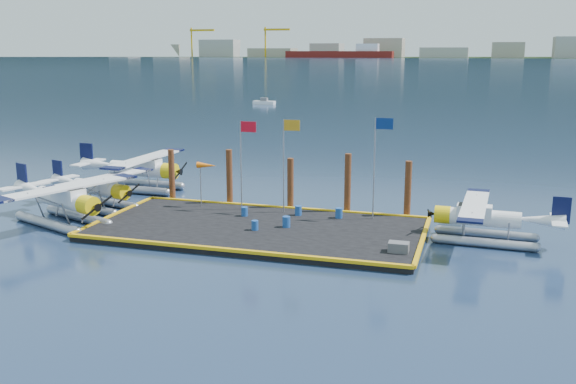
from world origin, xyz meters
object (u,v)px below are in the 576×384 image
(flagpole_red, at_px, (244,151))
(seaplane_c, at_px, (142,171))
(seaplane_a, at_px, (65,202))
(drum_2, at_px, (286,222))
(drum_0, at_px, (244,211))
(drum_4, at_px, (339,213))
(flagpole_yellow, at_px, (287,152))
(piling_2, at_px, (290,185))
(piling_0, at_px, (172,177))
(piling_1, at_px, (229,179))
(piling_4, at_px, (408,191))
(piling_3, at_px, (348,185))
(windsock, at_px, (207,166))
(crate, at_px, (399,247))
(drum_3, at_px, (255,225))
(seaplane_d, at_px, (480,220))
(seaplane_b, at_px, (99,190))
(drum_5, at_px, (298,211))
(flagpole_blue, at_px, (378,153))

(flagpole_red, bearing_deg, seaplane_c, 154.96)
(seaplane_a, bearing_deg, flagpole_red, 141.42)
(drum_2, bearing_deg, drum_0, 151.98)
(seaplane_c, relative_size, drum_4, 15.40)
(drum_4, xyz_separation_m, flagpole_yellow, (-3.67, 0.43, 3.78))
(drum_4, relative_size, piling_2, 0.17)
(seaplane_a, bearing_deg, piling_2, 141.39)
(piling_0, height_order, piling_1, piling_1)
(drum_4, xyz_separation_m, piling_4, (4.13, 2.03, 1.27))
(drum_4, bearing_deg, seaplane_c, 162.71)
(drum_0, xyz_separation_m, piling_3, (6.17, 3.29, 1.45))
(seaplane_c, distance_m, drum_2, 16.86)
(seaplane_a, bearing_deg, windsock, 149.86)
(crate, xyz_separation_m, piling_4, (-0.45, 8.13, 1.33))
(drum_3, height_order, flagpole_yellow, flagpole_yellow)
(flagpole_red, height_order, flagpole_yellow, flagpole_yellow)
(crate, bearing_deg, seaplane_d, 47.57)
(windsock, bearing_deg, drum_3, -42.24)
(seaplane_b, height_order, crate, seaplane_b)
(drum_5, distance_m, piling_3, 3.82)
(piling_1, bearing_deg, drum_5, -20.41)
(seaplane_a, relative_size, drum_3, 16.50)
(drum_0, bearing_deg, crate, -24.51)
(drum_0, xyz_separation_m, flagpole_blue, (8.36, 1.69, 3.99))
(crate, bearing_deg, seaplane_a, 177.97)
(seaplane_b, distance_m, crate, 22.23)
(windsock, relative_size, piling_2, 0.82)
(seaplane_c, distance_m, crate, 24.64)
(flagpole_red, relative_size, piling_1, 1.43)
(seaplane_c, xyz_separation_m, flagpole_red, (10.55, -4.93, 2.83))
(flagpole_red, height_order, piling_4, flagpole_red)
(seaplane_d, height_order, drum_3, seaplane_d)
(seaplane_b, bearing_deg, seaplane_c, -162.27)
(seaplane_a, distance_m, drum_2, 14.26)
(seaplane_d, relative_size, piling_3, 1.99)
(piling_3, bearing_deg, windsock, -170.47)
(drum_3, height_order, drum_5, drum_5)
(seaplane_b, xyz_separation_m, piling_3, (17.17, 2.99, 0.80))
(seaplane_a, height_order, piling_2, piling_2)
(drum_3, distance_m, windsock, 7.38)
(drum_2, distance_m, piling_4, 8.56)
(seaplane_d, relative_size, flagpole_yellow, 1.38)
(piling_2, bearing_deg, piling_0, 180.00)
(drum_5, bearing_deg, seaplane_c, 159.46)
(seaplane_b, relative_size, flagpole_red, 1.45)
(flagpole_blue, bearing_deg, seaplane_a, -163.09)
(drum_4, xyz_separation_m, drum_5, (-2.71, -0.07, -0.01))
(seaplane_c, relative_size, piling_4, 2.53)
(flagpole_blue, xyz_separation_m, piling_2, (-6.20, 1.60, -2.79))
(drum_3, bearing_deg, drum_2, 35.28)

